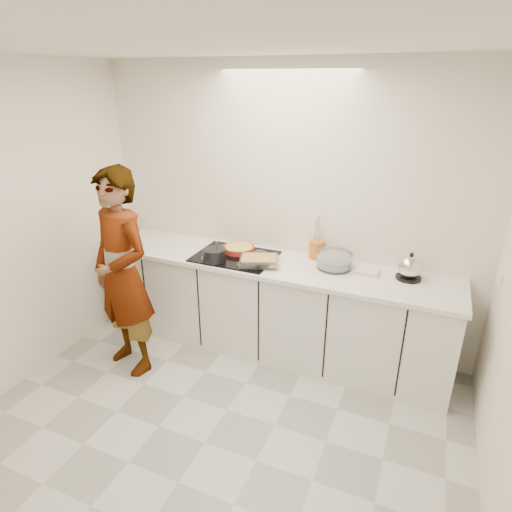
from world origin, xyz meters
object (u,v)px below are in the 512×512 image
at_px(tart_dish, 239,248).
at_px(mixing_bowl, 334,261).
at_px(baking_dish, 259,260).
at_px(hob, 235,256).
at_px(kettle, 410,268).
at_px(utensil_crock, 316,249).
at_px(cook, 122,274).
at_px(saucepan, 214,255).

xyz_separation_m(tart_dish, mixing_bowl, (0.91, 0.00, 0.02)).
bearing_deg(baking_dish, tart_dish, 144.89).
xyz_separation_m(hob, tart_dish, (-0.01, 0.12, 0.03)).
xyz_separation_m(kettle, utensil_crock, (-0.82, 0.13, -0.01)).
xyz_separation_m(hob, kettle, (1.51, 0.14, 0.09)).
distance_m(tart_dish, baking_dish, 0.36).
bearing_deg(mixing_bowl, cook, -152.94).
bearing_deg(kettle, tart_dish, -178.96).
xyz_separation_m(hob, saucepan, (-0.12, -0.18, 0.06)).
relative_size(hob, kettle, 3.11).
height_order(baking_dish, kettle, kettle).
xyz_separation_m(kettle, cook, (-2.22, -0.85, -0.10)).
distance_m(saucepan, kettle, 1.66).
bearing_deg(mixing_bowl, saucepan, -163.68).
relative_size(kettle, cook, 0.13).
distance_m(hob, mixing_bowl, 0.90).
distance_m(baking_dish, kettle, 1.25).
bearing_deg(cook, mixing_bowl, 44.67).
bearing_deg(utensil_crock, hob, -158.33).
height_order(tart_dish, saucepan, saucepan).
xyz_separation_m(hob, baking_dish, (0.28, -0.09, 0.04)).
xyz_separation_m(saucepan, utensil_crock, (0.81, 0.45, 0.01)).
bearing_deg(hob, utensil_crock, 21.67).
height_order(mixing_bowl, kettle, kettle).
relative_size(mixing_bowl, cook, 0.19).
relative_size(saucepan, kettle, 0.96).
distance_m(baking_dish, utensil_crock, 0.55).
bearing_deg(hob, kettle, 5.45).
height_order(hob, saucepan, saucepan).
distance_m(baking_dish, mixing_bowl, 0.65).
distance_m(saucepan, cook, 0.80).
bearing_deg(tart_dish, mixing_bowl, 0.17).
bearing_deg(tart_dish, cook, -130.52).
distance_m(tart_dish, cook, 1.08).
relative_size(saucepan, mixing_bowl, 0.64).
height_order(saucepan, baking_dish, saucepan).
height_order(hob, tart_dish, tart_dish).
relative_size(baking_dish, utensil_crock, 2.38).
bearing_deg(hob, cook, -135.45).
bearing_deg(hob, tart_dish, 96.88).
distance_m(tart_dish, kettle, 1.52).
xyz_separation_m(saucepan, mixing_bowl, (1.01, 0.30, -0.01)).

